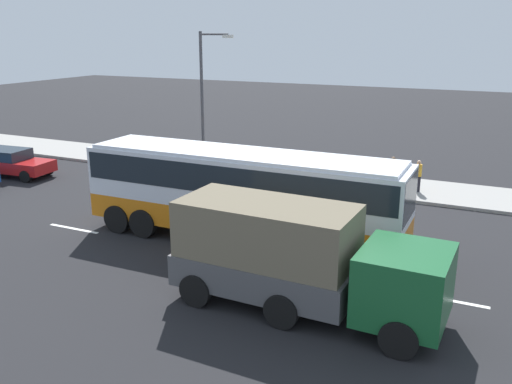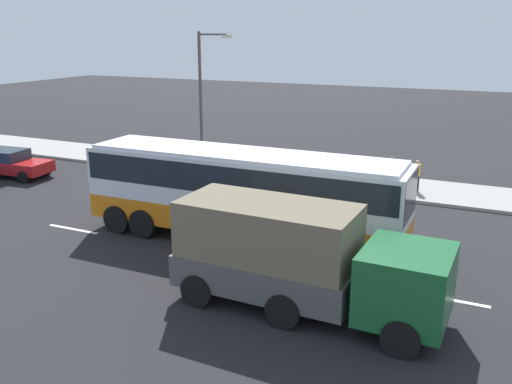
% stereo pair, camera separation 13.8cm
% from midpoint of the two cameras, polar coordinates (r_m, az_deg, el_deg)
% --- Properties ---
extents(ground_plane, '(120.00, 120.00, 0.00)m').
position_cam_midpoint_polar(ground_plane, '(21.12, 0.08, -4.52)').
color(ground_plane, black).
extents(sidewalk_curb, '(80.00, 4.00, 0.15)m').
position_cam_midpoint_polar(sidewalk_curb, '(28.88, 7.47, 1.26)').
color(sidewalk_curb, gray).
rests_on(sidewalk_curb, ground_plane).
extents(lane_centreline, '(45.57, 0.16, 0.01)m').
position_cam_midpoint_polar(lane_centreline, '(18.65, 0.38, -7.43)').
color(lane_centreline, white).
rests_on(lane_centreline, ground_plane).
extents(coach_bus, '(11.97, 2.76, 3.38)m').
position_cam_midpoint_polar(coach_bus, '(19.93, -1.30, 0.56)').
color(coach_bus, orange).
rests_on(coach_bus, ground_plane).
extents(cargo_truck, '(7.57, 2.75, 2.97)m').
position_cam_midpoint_polar(cargo_truck, '(15.23, 4.63, -6.67)').
color(cargo_truck, '#19592D').
rests_on(cargo_truck, ground_plane).
extents(car_red_compact, '(4.91, 2.19, 1.46)m').
position_cam_midpoint_polar(car_red_compact, '(32.42, -24.16, 2.89)').
color(car_red_compact, '#B21919').
rests_on(car_red_compact, ground_plane).
extents(pedestrian_near_curb, '(0.32, 0.32, 1.52)m').
position_cam_midpoint_polar(pedestrian_near_curb, '(27.22, 16.58, 1.82)').
color(pedestrian_near_curb, black).
rests_on(pedestrian_near_curb, sidewalk_curb).
extents(pedestrian_at_crossing, '(0.32, 0.32, 1.61)m').
position_cam_midpoint_polar(pedestrian_at_crossing, '(27.25, 14.10, 2.15)').
color(pedestrian_at_crossing, black).
rests_on(pedestrian_at_crossing, sidewalk_curb).
extents(street_lamp, '(1.93, 0.24, 7.36)m').
position_cam_midpoint_polar(street_lamp, '(29.35, -5.16, 10.12)').
color(street_lamp, '#47474C').
rests_on(street_lamp, sidewalk_curb).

